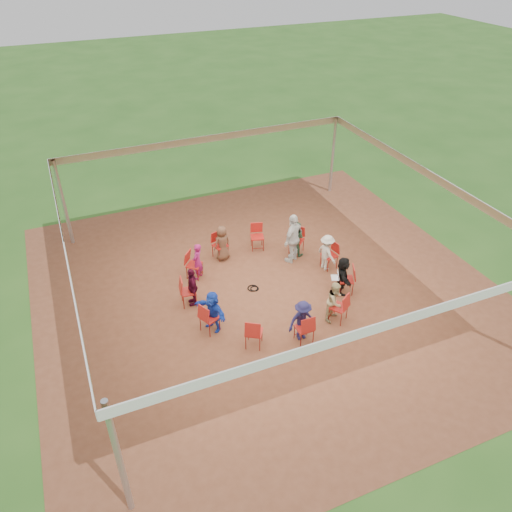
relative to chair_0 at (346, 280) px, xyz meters
name	(u,v)px	position (x,y,z in m)	size (l,w,h in m)	color
ground	(267,291)	(-2.10, 0.94, -0.45)	(80.00, 80.00, 0.00)	#29571B
dirt_patch	(267,291)	(-2.10, 0.94, -0.44)	(13.00, 13.00, 0.00)	brown
tent	(268,222)	(-2.10, 0.94, 1.92)	(10.33, 10.33, 3.00)	#B2B2B7
chair_0	(346,280)	(0.00, 0.00, 0.00)	(0.42, 0.44, 0.90)	red
chair_1	(329,255)	(0.17, 1.29, 0.00)	(0.42, 0.44, 0.90)	red
chair_2	(297,241)	(-0.37, 2.46, 0.00)	(0.42, 0.44, 0.90)	red
chair_3	(257,237)	(-1.47, 3.16, 0.00)	(0.42, 0.44, 0.90)	red
chair_4	(220,246)	(-2.77, 3.14, 0.00)	(0.42, 0.44, 0.90)	red
chair_5	(194,265)	(-3.86, 2.43, 0.00)	(0.42, 0.44, 0.90)	red
chair_6	(188,291)	(-4.39, 1.25, 0.00)	(0.42, 0.44, 0.90)	red
chair_7	(210,318)	(-4.19, -0.03, 0.00)	(0.42, 0.44, 0.90)	red
chair_8	(254,332)	(-3.33, -1.01, 0.00)	(0.42, 0.44, 0.90)	red
chair_9	(304,328)	(-2.08, -1.36, 0.00)	(0.42, 0.44, 0.90)	red
chair_10	(339,307)	(-0.84, -0.99, 0.00)	(0.42, 0.44, 0.90)	red
person_seated_0	(343,275)	(-0.11, 0.05, 0.15)	(1.11, 0.41, 1.19)	black
person_seated_1	(327,252)	(0.06, 1.27, 0.15)	(0.77, 0.38, 1.19)	beige
person_seated_2	(295,238)	(-0.46, 2.38, 0.15)	(0.58, 0.33, 1.19)	#2D5338
person_seated_3	(222,243)	(-2.74, 3.03, 0.15)	(0.58, 0.33, 1.19)	brown
person_seated_4	(197,261)	(-3.76, 2.36, 0.15)	(0.44, 0.29, 1.19)	#951659
person_seated_5	(192,286)	(-4.27, 1.23, 0.15)	(0.70, 0.36, 1.19)	#43091D
person_seated_6	(213,311)	(-4.08, 0.02, 0.15)	(1.11, 0.41, 1.19)	#193CB6
person_seated_7	(302,321)	(-2.09, -1.24, 0.15)	(0.77, 0.38, 1.19)	#1D1A44
person_seated_8	(335,301)	(-0.91, -0.89, 0.15)	(0.58, 0.33, 1.19)	tan
standing_person	(293,238)	(-0.70, 2.08, 0.39)	(0.98, 0.50, 1.67)	silver
cable_coil	(253,288)	(-2.43, 1.18, -0.43)	(0.35, 0.35, 0.03)	black
laptop	(337,276)	(-0.26, 0.12, 0.12)	(0.34, 0.37, 0.21)	#B7B7BC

